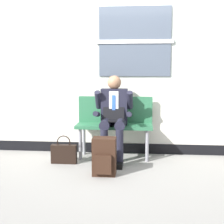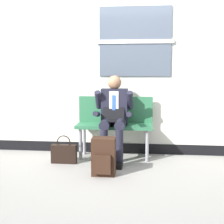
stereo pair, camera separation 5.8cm
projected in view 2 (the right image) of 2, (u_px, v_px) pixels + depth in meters
name	position (u px, v px, depth m)	size (l,w,h in m)	color
ground_plane	(110.00, 164.00, 4.61)	(18.00, 18.00, 0.00)	gray
station_wall	(115.00, 62.00, 5.05)	(6.71, 0.17, 3.01)	beige
bench_with_person	(115.00, 121.00, 4.90)	(1.17, 0.42, 0.95)	#2D6B47
person_seated	(114.00, 115.00, 4.69)	(0.57, 0.70, 1.28)	#1E1E2D
backpack	(104.00, 157.00, 4.09)	(0.30, 0.25, 0.50)	#331E14
handbag	(64.00, 153.00, 4.61)	(0.37, 0.10, 0.42)	black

